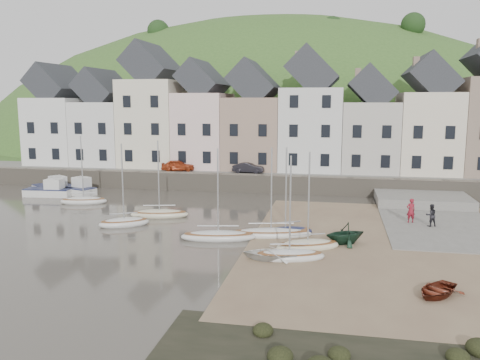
% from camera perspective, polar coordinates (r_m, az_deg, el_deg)
% --- Properties ---
extents(ground, '(160.00, 160.00, 0.00)m').
position_cam_1_polar(ground, '(33.92, -1.99, -6.58)').
color(ground, '#423C34').
rests_on(ground, ground).
extents(quay_land, '(90.00, 30.00, 1.50)m').
position_cam_1_polar(quay_land, '(64.78, 4.49, 1.58)').
color(quay_land, '#365A24').
rests_on(quay_land, ground).
extents(quay_street, '(70.00, 7.00, 0.10)m').
position_cam_1_polar(quay_street, '(53.37, 3.03, 0.86)').
color(quay_street, slate).
rests_on(quay_street, quay_land).
extents(seawall, '(70.00, 1.20, 1.80)m').
position_cam_1_polar(seawall, '(50.05, 2.45, -0.43)').
color(seawall, slate).
rests_on(seawall, ground).
extents(beach, '(18.00, 26.00, 0.06)m').
position_cam_1_polar(beach, '(33.26, 16.95, -7.25)').
color(beach, brown).
rests_on(beach, ground).
extents(slipway, '(8.00, 18.00, 0.12)m').
position_cam_1_polar(slipway, '(41.50, 21.40, -4.22)').
color(slipway, slate).
rests_on(slipway, ground).
extents(hillside, '(134.40, 84.00, 84.00)m').
position_cam_1_polar(hillside, '(96.53, 3.36, -7.29)').
color(hillside, '#365A24').
rests_on(hillside, ground).
extents(townhouse_terrace, '(61.05, 8.00, 13.93)m').
position_cam_1_polar(townhouse_terrace, '(56.12, 5.39, 7.16)').
color(townhouse_terrace, silver).
rests_on(townhouse_terrace, quay_land).
extents(sailboat_0, '(4.39, 2.53, 6.32)m').
position_cam_1_polar(sailboat_0, '(47.00, -17.52, -2.26)').
color(sailboat_0, silver).
rests_on(sailboat_0, ground).
extents(sailboat_1, '(3.93, 3.17, 6.32)m').
position_cam_1_polar(sailboat_1, '(37.83, -13.17, -4.75)').
color(sailboat_1, silver).
rests_on(sailboat_1, ground).
extents(sailboat_2, '(4.85, 2.53, 6.32)m').
position_cam_1_polar(sailboat_2, '(40.12, -9.23, -3.85)').
color(sailboat_2, beige).
rests_on(sailboat_2, ground).
extents(sailboat_3, '(5.22, 2.43, 6.32)m').
position_cam_1_polar(sailboat_3, '(33.28, -2.51, -6.43)').
color(sailboat_3, silver).
rests_on(sailboat_3, ground).
extents(sailboat_4, '(5.79, 2.67, 6.32)m').
position_cam_1_polar(sailboat_4, '(33.98, 3.58, -6.12)').
color(sailboat_4, silver).
rests_on(sailboat_4, ground).
extents(sailboat_5, '(4.22, 3.18, 6.32)m').
position_cam_1_polar(sailboat_5, '(34.33, 5.24, -5.97)').
color(sailboat_5, '#151C43').
rests_on(sailboat_5, ground).
extents(sailboat_6, '(4.38, 2.44, 6.32)m').
position_cam_1_polar(sailboat_6, '(29.33, 5.70, -8.60)').
color(sailboat_6, silver).
rests_on(sailboat_6, ground).
extents(sailboat_7, '(4.36, 2.97, 6.32)m').
position_cam_1_polar(sailboat_7, '(31.44, 7.79, -7.42)').
color(sailboat_7, beige).
rests_on(sailboat_7, ground).
extents(motorboat_0, '(4.83, 3.20, 1.70)m').
position_cam_1_polar(motorboat_0, '(51.74, -18.28, -0.93)').
color(motorboat_0, silver).
rests_on(motorboat_0, ground).
extents(motorboat_1, '(4.65, 2.09, 1.70)m').
position_cam_1_polar(motorboat_1, '(51.56, -21.00, -1.11)').
color(motorboat_1, silver).
rests_on(motorboat_1, ground).
extents(motorboat_2, '(4.93, 3.94, 1.70)m').
position_cam_1_polar(motorboat_2, '(53.09, -20.75, -0.81)').
color(motorboat_2, silver).
rests_on(motorboat_2, ground).
extents(rowboat_white, '(3.34, 2.53, 0.65)m').
position_cam_1_polar(rowboat_white, '(29.16, 3.42, -8.43)').
color(rowboat_white, silver).
rests_on(rowboat_white, beach).
extents(rowboat_green, '(3.46, 3.32, 1.41)m').
position_cam_1_polar(rowboat_green, '(32.69, 11.99, -5.99)').
color(rowboat_green, '#163323').
rests_on(rowboat_green, beach).
extents(rowboat_red, '(3.14, 3.31, 0.56)m').
position_cam_1_polar(rowboat_red, '(25.68, 21.66, -11.65)').
color(rowboat_red, maroon).
rests_on(rowboat_red, beach).
extents(person_red, '(0.77, 0.63, 1.83)m').
position_cam_1_polar(person_red, '(39.34, 19.03, -3.34)').
color(person_red, maroon).
rests_on(person_red, slipway).
extents(person_dark, '(0.96, 0.85, 1.64)m').
position_cam_1_polar(person_dark, '(38.70, 21.09, -3.79)').
color(person_dark, black).
rests_on(person_dark, slipway).
extents(car_left, '(3.82, 2.20, 1.22)m').
position_cam_1_polar(car_left, '(54.51, -7.15, 1.68)').
color(car_left, '#A13617').
rests_on(car_left, quay_street).
extents(car_right, '(3.36, 1.29, 1.09)m').
position_cam_1_polar(car_right, '(52.59, 0.97, 1.41)').
color(car_right, black).
rests_on(car_right, quay_street).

